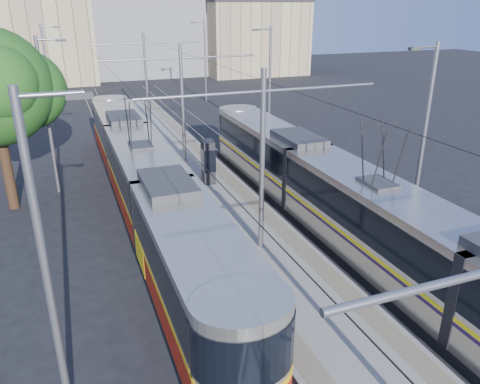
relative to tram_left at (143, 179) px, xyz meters
name	(u,v)px	position (x,y,z in m)	size (l,w,h in m)	color
platform	(199,178)	(3.60, 3.29, -1.56)	(4.00, 50.00, 0.30)	gray
tactile_strip_left	(174,179)	(2.15, 3.29, -1.40)	(0.70, 50.00, 0.01)	gray
tactile_strip_right	(223,172)	(5.05, 3.29, -1.40)	(0.70, 50.00, 0.01)	gray
rails	(199,180)	(3.60, 3.29, -1.69)	(8.71, 70.00, 0.03)	gray
tram_left	(143,179)	(0.00, 0.00, 0.00)	(2.43, 27.91, 5.50)	black
tram_right	(374,220)	(7.20, -7.97, 0.15)	(2.43, 30.84, 5.50)	black
catenary	(212,112)	(3.60, 0.44, 2.81)	(9.20, 70.00, 7.00)	slate
street_lamps	(178,95)	(3.60, 7.29, 2.47)	(15.18, 38.22, 8.00)	slate
shelter	(208,161)	(3.85, 2.13, -0.19)	(0.75, 1.11, 2.32)	black
tree	(1,89)	(-5.66, 3.05, 4.08)	(5.89, 5.45, 8.56)	#382314
building_left	(23,26)	(-6.40, 46.29, 5.24)	(16.32, 12.24, 13.88)	tan
building_centre	(145,11)	(9.60, 50.29, 6.89)	(18.36, 14.28, 17.18)	gray
building_right	(252,37)	(23.60, 44.29, 3.42)	(14.28, 10.20, 10.25)	tan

